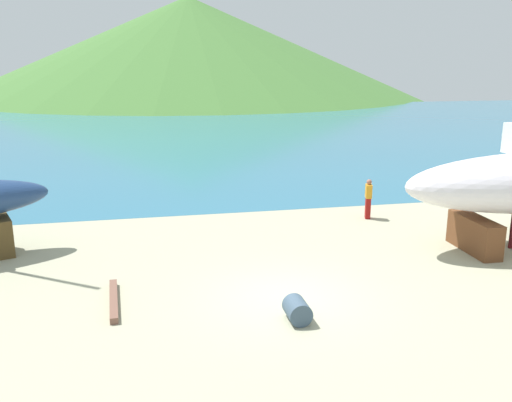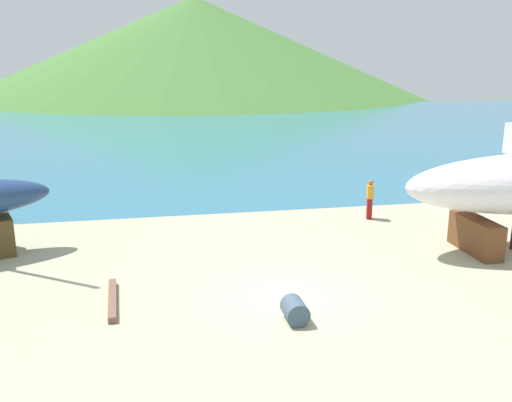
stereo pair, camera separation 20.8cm
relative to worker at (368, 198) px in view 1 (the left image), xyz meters
The scene contains 6 objects.
ground_plane 12.63m from the worker, 115.37° to the right, with size 53.51×53.51×0.00m, color #ABA889.
sea_water 33.47m from the worker, 99.29° to the left, with size 164.12×62.06×0.01m, color teal.
headland_hill 90.09m from the worker, 89.48° to the left, with size 173.20×173.20×37.22m, color #457534.
worker is the anchor object (origin of this frame).
barrel_tar_black 10.16m from the worker, 123.01° to the right, with size 0.60×0.60×0.79m, color #3D5164.
timber_plank_far 12.05m from the worker, 147.47° to the right, with size 2.62×0.21×0.18m, color brown.
Camera 1 is at (-3.77, -13.67, 6.40)m, focal length 38.43 mm.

